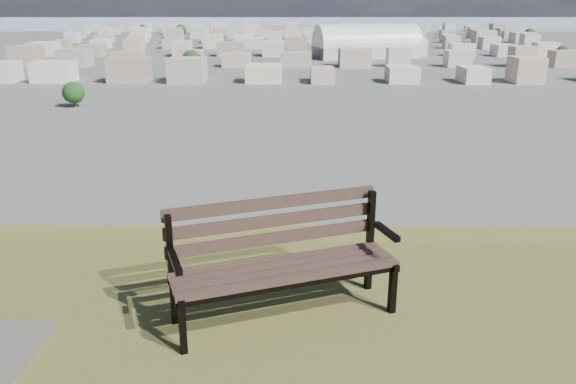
{
  "coord_description": "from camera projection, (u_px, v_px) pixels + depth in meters",
  "views": [
    {
      "loc": [
        -0.84,
        -1.02,
        27.21
      ],
      "look_at": [
        -0.89,
        4.6,
        25.3
      ],
      "focal_mm": 35.0,
      "sensor_mm": 36.0,
      "label": 1
    }
  ],
  "objects": [
    {
      "name": "park_bench",
      "position": [
        281.0,
        253.0,
        4.07
      ],
      "size": [
        1.7,
        1.04,
        0.85
      ],
      "rotation": [
        0.0,
        0.0,
        0.35
      ],
      "color": "#473229",
      "rests_on": "hilltop_mesa"
    },
    {
      "name": "arena",
      "position": [
        366.0,
        47.0,
        283.72
      ],
      "size": [
        55.32,
        33.73,
        21.77
      ],
      "rotation": [
        0.0,
        0.0,
        0.25
      ],
      "color": "#B3B3AF",
      "rests_on": "ground"
    },
    {
      "name": "city_blocks",
      "position": [
        294.0,
        38.0,
        381.97
      ],
      "size": [
        395.0,
        361.0,
        7.0
      ],
      "color": "beige",
      "rests_on": "ground"
    },
    {
      "name": "city_trees",
      "position": [
        247.0,
        44.0,
        310.34
      ],
      "size": [
        406.52,
        387.2,
        9.98
      ],
      "color": "#312318",
      "rests_on": "ground"
    },
    {
      "name": "bay_water",
      "position": [
        294.0,
        20.0,
        861.63
      ],
      "size": [
        2400.0,
        700.0,
        0.12
      ],
      "primitive_type": "cube",
      "color": "#99ACC3",
      "rests_on": "ground"
    },
    {
      "name": "far_hills",
      "position": [
        268.0,
        2.0,
        1329.97
      ],
      "size": [
        2050.0,
        340.0,
        60.0
      ],
      "color": "#8391A3",
      "rests_on": "ground"
    }
  ]
}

